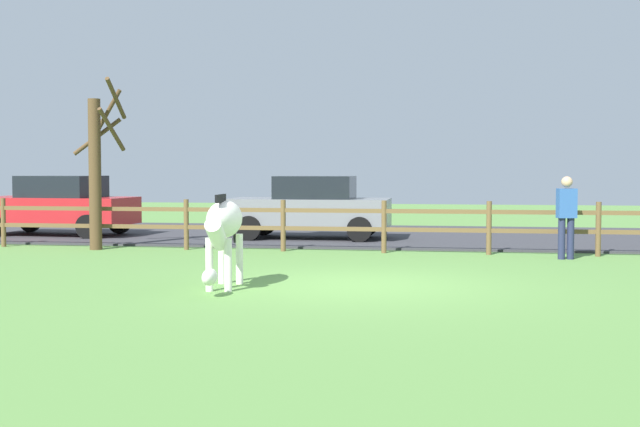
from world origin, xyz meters
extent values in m
plane|color=#5B8C42|center=(0.00, 0.00, 0.00)|extent=(60.00, 60.00, 0.00)
cube|color=#38383D|center=(0.00, 9.30, 0.03)|extent=(28.00, 7.40, 0.05)
cylinder|color=brown|center=(-8.81, 5.00, 0.56)|extent=(0.11, 0.11, 1.12)
cylinder|color=brown|center=(-6.62, 5.00, 0.56)|extent=(0.11, 0.11, 1.12)
cylinder|color=brown|center=(-4.43, 5.00, 0.56)|extent=(0.11, 0.11, 1.12)
cylinder|color=brown|center=(-2.24, 5.00, 0.56)|extent=(0.11, 0.11, 1.12)
cylinder|color=brown|center=(-0.06, 5.00, 0.56)|extent=(0.11, 0.11, 1.12)
cylinder|color=brown|center=(2.13, 5.00, 0.56)|extent=(0.11, 0.11, 1.12)
cylinder|color=brown|center=(4.32, 5.00, 0.56)|extent=(0.11, 0.11, 1.12)
cube|color=brown|center=(-0.06, 5.00, 0.50)|extent=(21.89, 0.06, 0.09)
cube|color=brown|center=(-0.06, 5.00, 0.89)|extent=(21.89, 0.06, 0.09)
cylinder|color=#513A23|center=(-6.42, 4.70, 1.66)|extent=(0.27, 0.27, 3.33)
cylinder|color=#513A23|center=(-6.57, 5.18, 2.52)|extent=(1.06, 0.41, 0.87)
cylinder|color=#513A23|center=(-5.98, 4.61, 2.64)|extent=(0.27, 0.96, 0.92)
cylinder|color=#513A23|center=(-5.92, 4.72, 3.33)|extent=(0.14, 1.07, 0.84)
cylinder|color=#513A23|center=(-6.36, 5.09, 2.93)|extent=(0.89, 0.23, 1.28)
ellipsoid|color=white|center=(-1.97, -0.56, 1.03)|extent=(0.55, 1.26, 0.56)
cylinder|color=white|center=(-1.81, -0.95, 0.39)|extent=(0.11, 0.11, 0.78)
cylinder|color=white|center=(-2.09, -0.97, 0.39)|extent=(0.11, 0.11, 0.78)
cylinder|color=white|center=(-1.85, -0.16, 0.39)|extent=(0.11, 0.11, 0.78)
cylinder|color=white|center=(-2.13, -0.17, 0.39)|extent=(0.11, 0.11, 0.78)
cylinder|color=white|center=(-1.94, -1.09, 0.84)|extent=(0.27, 0.60, 0.51)
ellipsoid|color=white|center=(-1.92, -1.51, 0.28)|extent=(0.22, 0.45, 0.24)
cube|color=black|center=(-1.95, -0.81, 1.35)|extent=(0.07, 0.56, 0.12)
cylinder|color=black|center=(-2.00, 0.11, 0.88)|extent=(0.06, 0.19, 0.54)
cube|color=slate|center=(-2.17, 7.84, 0.70)|extent=(4.02, 1.74, 0.70)
cube|color=black|center=(-2.02, 7.84, 1.33)|extent=(1.92, 1.59, 0.56)
cylinder|color=black|center=(-3.52, 6.98, 0.35)|extent=(0.60, 0.19, 0.60)
cylinder|color=black|center=(-3.53, 8.68, 0.35)|extent=(0.60, 0.19, 0.60)
cylinder|color=black|center=(-0.82, 7.01, 0.35)|extent=(0.60, 0.19, 0.60)
cylinder|color=black|center=(-0.83, 8.71, 0.35)|extent=(0.60, 0.19, 0.60)
cube|color=red|center=(-8.90, 7.80, 0.70)|extent=(4.11, 1.98, 0.70)
cube|color=black|center=(-8.75, 7.78, 1.33)|extent=(2.01, 1.69, 0.56)
cylinder|color=black|center=(-10.19, 8.74, 0.35)|extent=(0.61, 0.22, 0.60)
cylinder|color=black|center=(-7.62, 6.85, 0.35)|extent=(0.61, 0.22, 0.60)
cylinder|color=black|center=(-7.50, 8.55, 0.35)|extent=(0.61, 0.22, 0.60)
cylinder|color=#232847|center=(3.52, 4.32, 0.41)|extent=(0.14, 0.14, 0.82)
cylinder|color=#232847|center=(3.69, 4.36, 0.41)|extent=(0.14, 0.14, 0.82)
cube|color=#2D569E|center=(3.60, 4.34, 1.11)|extent=(0.40, 0.29, 0.58)
sphere|color=tan|center=(3.60, 4.34, 1.53)|extent=(0.22, 0.22, 0.22)
camera|label=1|loc=(1.47, -12.60, 1.78)|focal=46.69mm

